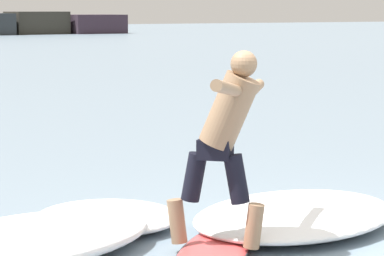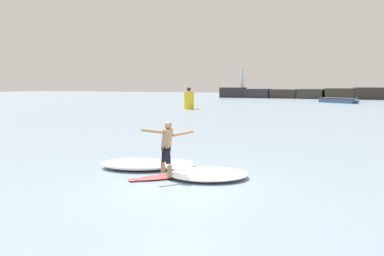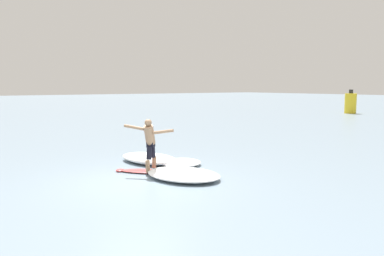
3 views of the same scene
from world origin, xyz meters
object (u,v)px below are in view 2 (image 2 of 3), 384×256
surfer (167,144)px  fishing_boat_near_jetty (339,100)px  surfboard (165,176)px  channel_marker_buoy (189,100)px

surfer → fishing_boat_near_jetty: bearing=84.7°
surfer → fishing_boat_near_jetty: 46.86m
surfboard → fishing_boat_near_jetty: bearing=84.6°
fishing_boat_near_jetty → surfer: bearing=-95.3°
surfer → fishing_boat_near_jetty: surfer is taller
fishing_boat_near_jetty → surfboard: bearing=-95.4°
surfboard → surfer: bearing=-24.9°
channel_marker_buoy → surfer: bearing=-69.2°
channel_marker_buoy → fishing_boat_near_jetty: bearing=52.6°
surfboard → surfer: size_ratio=1.13×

